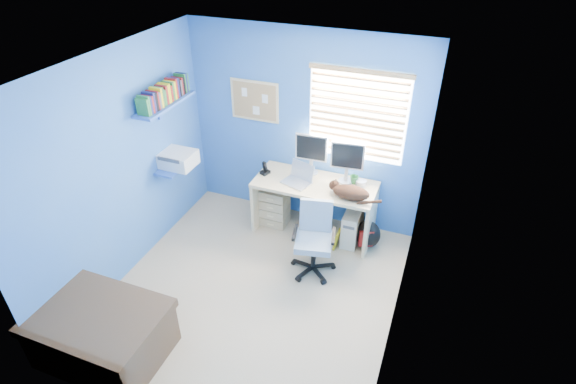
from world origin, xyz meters
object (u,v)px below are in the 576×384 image
at_px(laptop, 296,175).
at_px(cat, 351,192).
at_px(office_chair, 314,247).
at_px(tower_pc, 352,226).
at_px(desk, 314,208).

distance_m(laptop, cat, 0.71).
bearing_deg(office_chair, tower_pc, 66.35).
xyz_separation_m(desk, tower_pc, (0.51, -0.00, -0.14)).
bearing_deg(tower_pc, laptop, -174.08).
xyz_separation_m(cat, tower_pc, (0.02, 0.16, -0.59)).
distance_m(tower_pc, office_chair, 0.73).
xyz_separation_m(desk, cat, (0.49, -0.17, 0.45)).
bearing_deg(tower_pc, office_chair, -113.72).
xyz_separation_m(desk, laptop, (-0.22, -0.08, 0.48)).
distance_m(desk, tower_pc, 0.53).
height_order(laptop, cat, laptop).
height_order(desk, office_chair, office_chair).
distance_m(desk, cat, 0.68).
height_order(desk, laptop, laptop).
relative_size(laptop, tower_pc, 0.73).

